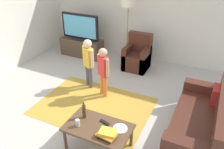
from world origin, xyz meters
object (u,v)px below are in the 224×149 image
bottle (84,111)px  tv_remote (105,122)px  tv_stand (82,47)px  couch (204,126)px  soda_can (78,123)px  floor_lamp (128,4)px  tv (80,27)px  coffee_table (98,129)px  book_stack (107,134)px  armchair (137,57)px  plate (120,128)px  child_center (103,68)px  child_near_tv (88,59)px

bottle → tv_remote: size_ratio=1.72×
tv_stand → couch: bearing=-29.2°
soda_can → floor_lamp: bearing=99.2°
soda_can → tv: bearing=121.6°
tv → coffee_table: tv is taller
tv → book_stack: 3.78m
coffee_table → armchair: bearing=98.3°
bottle → plate: (0.62, 0.00, -0.11)m
child_center → bottle: 1.27m
coffee_table → plate: 0.34m
soda_can → child_near_tv: bearing=115.5°
tv → coffee_table: 3.57m
bottle → couch: bearing=24.3°
floor_lamp → tv_remote: (0.84, -2.90, -1.11)m
tv → coffee_table: (2.10, -2.84, -0.48)m
coffee_table → soda_can: (-0.28, -0.12, 0.11)m
tv_remote → child_near_tv: bearing=144.3°
tv → child_near_tv: size_ratio=0.98×
tv → book_stack: (2.32, -2.97, -0.38)m
tv_stand → book_stack: size_ratio=4.08×
floor_lamp → book_stack: floor_lamp is taller
floor_lamp → coffee_table: bearing=-75.4°
book_stack → bottle: (-0.51, 0.22, 0.08)m
tv → child_near_tv: bearing=-51.9°
couch → child_near_tv: (-2.49, 0.62, 0.38)m
soda_can → plate: soda_can is taller
armchair → plate: 2.83m
tv → floor_lamp: floor_lamp is taller
tv_stand → floor_lamp: floor_lamp is taller
tv_stand → child_near_tv: child_near_tv is taller
tv_stand → armchair: (1.69, -0.04, 0.05)m
soda_can → armchair: bearing=92.6°
book_stack → soda_can: bearing=179.9°
child_near_tv → tv_remote: child_near_tv is taller
child_near_tv → book_stack: child_near_tv is taller
tv → armchair: tv is taller
tv_stand → couch: (3.54, -1.98, 0.05)m
armchair → book_stack: (0.63, -2.95, 0.17)m
tv_stand → child_center: child_center is taller
tv → soda_can: size_ratio=9.17×
coffee_table → book_stack: book_stack is taller
couch → coffee_table: 1.69m
child_near_tv → bottle: 1.60m
tv_stand → tv: bearing=-90.0°
tv_stand → bottle: bearing=-56.9°
child_center → soda_can: 1.49m
tv_stand → armchair: 1.69m
coffee_table → tv_remote: size_ratio=5.88×
coffee_table → book_stack: 0.26m
tv → bottle: tv is taller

